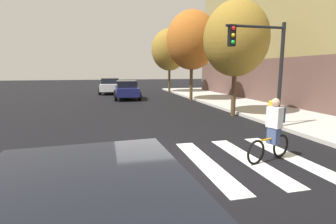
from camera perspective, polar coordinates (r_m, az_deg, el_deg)
ground_plane at (r=6.56m, az=-0.36°, el=-12.29°), size 120.00×120.00×0.00m
crosswalk_stripes at (r=6.67m, az=3.32°, el=-11.90°), size 6.83×3.79×0.01m
sedan_mid at (r=21.82m, az=-9.24°, el=4.99°), size 2.15×4.46×1.53m
sedan_far at (r=27.10m, az=-12.66°, el=5.79°), size 2.49×4.75×1.59m
cyclist at (r=7.39m, az=22.42°, el=-3.68°), size 1.64×0.60×1.69m
traffic_light_near at (r=10.52m, az=20.45°, el=11.20°), size 2.47×0.28×4.20m
fire_hydrant at (r=13.71m, az=21.88°, el=0.79°), size 0.33×0.22×0.78m
street_tree_near at (r=13.94m, az=14.94°, el=15.48°), size 3.31×3.31×5.89m
street_tree_mid at (r=20.16m, az=5.35°, el=15.66°), size 3.86×3.86×6.86m
street_tree_far at (r=27.33m, az=0.31°, el=13.71°), size 3.73×3.73×6.63m
corner_building at (r=26.83m, az=30.97°, el=15.88°), size 14.68×18.16×12.19m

